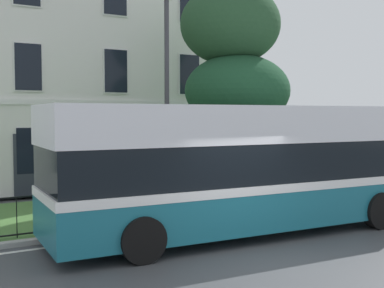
{
  "coord_description": "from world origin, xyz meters",
  "views": [
    {
      "loc": [
        -6.24,
        -7.4,
        2.97
      ],
      "look_at": [
        1.08,
        5.12,
        2.11
      ],
      "focal_mm": 46.27,
      "sensor_mm": 36.0,
      "label": 1
    }
  ],
  "objects_px": {
    "georgian_townhouse": "(2,48)",
    "single_decker_bus": "(248,167)",
    "evergreen_tree": "(233,99)",
    "street_lamp_post": "(167,84)"
  },
  "relations": [
    {
      "from": "georgian_townhouse",
      "to": "single_decker_bus",
      "type": "bearing_deg",
      "value": -74.22
    },
    {
      "from": "georgian_townhouse",
      "to": "evergreen_tree",
      "type": "distance_m",
      "value": 10.86
    },
    {
      "from": "evergreen_tree",
      "to": "street_lamp_post",
      "type": "height_order",
      "value": "evergreen_tree"
    },
    {
      "from": "evergreen_tree",
      "to": "single_decker_bus",
      "type": "relative_size",
      "value": 0.73
    },
    {
      "from": "georgian_townhouse",
      "to": "street_lamp_post",
      "type": "height_order",
      "value": "georgian_townhouse"
    },
    {
      "from": "single_decker_bus",
      "to": "street_lamp_post",
      "type": "xyz_separation_m",
      "value": [
        -0.75,
        2.96,
        2.21
      ]
    },
    {
      "from": "georgian_townhouse",
      "to": "street_lamp_post",
      "type": "distance_m",
      "value": 10.52
    },
    {
      "from": "georgian_townhouse",
      "to": "street_lamp_post",
      "type": "relative_size",
      "value": 2.51
    },
    {
      "from": "georgian_townhouse",
      "to": "single_decker_bus",
      "type": "height_order",
      "value": "georgian_townhouse"
    },
    {
      "from": "evergreen_tree",
      "to": "street_lamp_post",
      "type": "bearing_deg",
      "value": -158.76
    }
  ]
}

